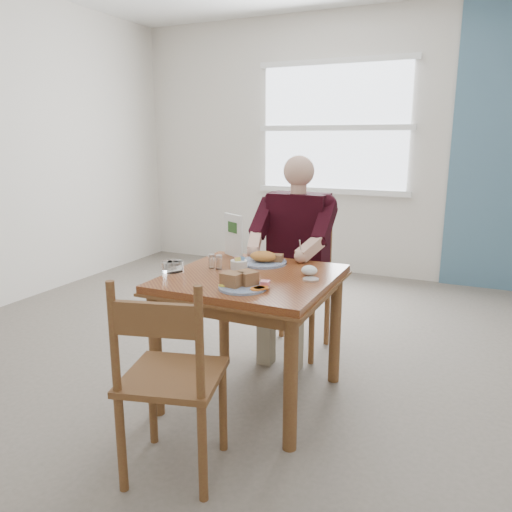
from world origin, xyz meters
The scene contains 16 objects.
floor centered at (0.00, 0.00, 0.00)m, with size 6.00×6.00×0.00m, color #625B4F.
wall_back centered at (0.00, 3.00, 1.40)m, with size 5.50×5.50×0.00m, color silver.
lemon_wedge centered at (-0.02, -0.30, 0.77)m, with size 0.06×0.04×0.03m, color yellow.
napkin centered at (0.30, 0.12, 0.78)m, with size 0.09×0.07×0.06m, color white.
metal_dish centered at (0.34, 0.03, 0.76)m, with size 0.09×0.09×0.01m, color silver.
window centered at (-0.40, 2.97, 1.60)m, with size 1.72×0.04×1.42m.
table centered at (0.00, 0.00, 0.64)m, with size 0.92×0.92×0.75m.
chair_far centered at (0.00, 0.80, 0.48)m, with size 0.42×0.42×0.95m.
chair_near centered at (-0.02, -0.79, 0.48)m, with size 0.51×0.51×0.95m.
diner centered at (0.00, 0.71, 0.81)m, with size 0.53×0.56×1.39m.
near_plate centered at (0.07, -0.25, 0.78)m, with size 0.30×0.30×0.08m.
far_plate centered at (-0.03, 0.26, 0.78)m, with size 0.33×0.33×0.08m.
caddy centered at (-0.12, 0.08, 0.78)m, with size 0.10×0.10×0.07m.
shakers centered at (-0.25, 0.03, 0.79)m, with size 0.09×0.04×0.08m.
creamer centered at (-0.44, -0.12, 0.78)m, with size 0.14×0.14×0.06m.
menu centered at (-0.29, 0.36, 0.89)m, with size 0.17×0.10×0.27m.
Camera 1 is at (1.15, -2.44, 1.50)m, focal length 35.00 mm.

